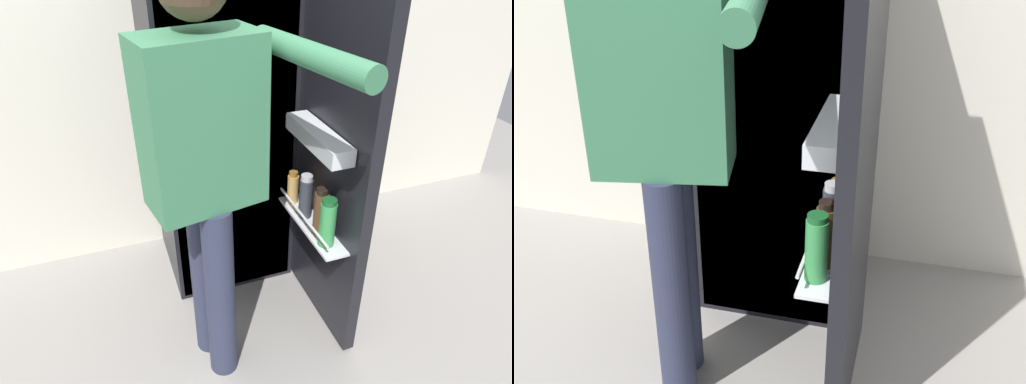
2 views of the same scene
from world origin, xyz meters
TOP-DOWN VIEW (x-y plane):
  - ground_plane at (0.00, 0.00)m, footprint 6.39×6.39m
  - kitchen_wall at (0.00, 0.87)m, footprint 4.40×0.10m
  - refrigerator at (0.03, 0.48)m, footprint 0.68×1.16m
  - person at (-0.22, -0.14)m, footprint 0.62×0.66m

SIDE VIEW (x-z plane):
  - ground_plane at x=0.00m, z-range 0.00..0.00m
  - refrigerator at x=0.03m, z-range 0.00..1.67m
  - person at x=-0.22m, z-range 0.17..1.85m
  - kitchen_wall at x=0.00m, z-range 0.00..2.44m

